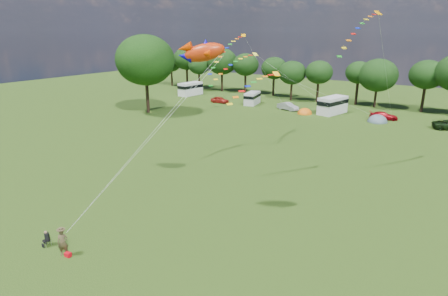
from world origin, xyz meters
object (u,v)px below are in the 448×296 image
Objects in this scene: big_tree at (145,60)px; campervan_c at (333,105)px; campervan_a at (190,88)px; camp_chair at (47,237)px; car_c at (384,116)px; tent_orange at (305,114)px; car_b at (288,106)px; fish_kite at (201,52)px; tent_greyblue at (377,122)px; campervan_b at (252,98)px; kite_flyer at (63,242)px; car_a at (220,100)px.

campervan_c is (27.06, 17.46, -7.44)m from big_tree.
camp_chair is (30.92, -52.82, -0.84)m from campervan_a.
car_c is 0.66× the size of campervan_c.
tent_orange is (28.74, -3.85, -1.48)m from campervan_a.
fish_kite reaches higher than car_b.
big_tree reaches higher than tent_greyblue.
car_b is 1.40× the size of tent_orange.
tent_greyblue is (15.64, -0.23, -0.66)m from car_b.
big_tree is at bearing 111.88° from fish_kite.
campervan_c reaches higher than campervan_a.
fish_kite is at bearing -96.01° from tent_greyblue.
tent_orange is at bearing -93.00° from campervan_a.
car_b is 25.14m from campervan_a.
kite_flyer is at bearing -175.31° from campervan_b.
kite_flyer is (-8.18, -52.07, 0.28)m from car_c.
kite_flyer reaches higher than car_a.
fish_kite is at bearing 149.50° from car_c.
car_b is at bearing 75.97° from fish_kite.
fish_kite is (-4.18, -39.76, 12.40)m from tent_greyblue.
big_tree is 3.44× the size of car_b.
campervan_c is 43.26m from fish_kite.
car_b is 0.60× the size of campervan_c.
campervan_c is at bearing 46.35° from kite_flyer.
campervan_b is 2.78× the size of kite_flyer.
car_b is 0.76× the size of campervan_b.
kite_flyer is at bearing 19.23° from camp_chair.
campervan_a is at bearing 175.88° from tent_greyblue.
campervan_a is 57.17m from fish_kite.
campervan_a is at bearing 77.91° from kite_flyer.
car_a is (5.26, 14.48, -8.38)m from big_tree.
tent_orange is at bearing 112.76° from camp_chair.
tent_orange is 0.81× the size of tent_greyblue.
car_a is 30.42m from car_c.
camp_chair is at bearing -101.00° from tent_greyblue.
car_a is at bearing -178.02° from tent_greyblue.
car_a is 2.08× the size of kite_flyer.
tent_greyblue is at bearing -93.07° from car_a.
tent_greyblue is 41.86m from fish_kite.
campervan_c is at bearing 32.82° from big_tree.
camp_chair is 0.31× the size of fish_kite.
campervan_a is 1.65× the size of fish_kite.
car_b is 2.11× the size of kite_flyer.
campervan_a is 3.22× the size of kite_flyer.
big_tree is 2.25× the size of campervan_a.
big_tree is 40.53m from car_c.
car_a is 3.42× the size of camp_chair.
car_b is 7.84m from campervan_c.
campervan_b reaches higher than tent_orange.
camp_chair is at bearing 135.07° from kite_flyer.
kite_flyer is at bearing -85.19° from tent_orange.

